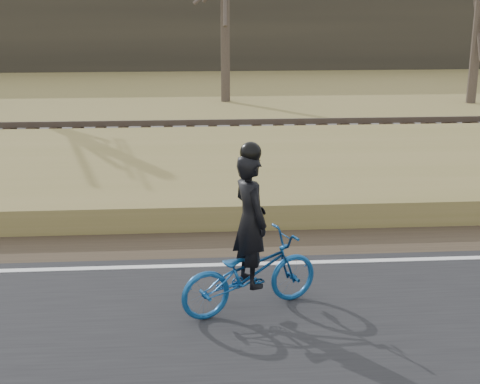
{
  "coord_description": "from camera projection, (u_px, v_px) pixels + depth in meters",
  "views": [
    {
      "loc": [
        4.86,
        -9.02,
        3.88
      ],
      "look_at": [
        5.54,
        0.5,
        1.1
      ],
      "focal_mm": 50.0,
      "sensor_mm": 36.0,
      "label": 1
    }
  ],
  "objects": [
    {
      "name": "ballast",
      "position": [
        2.0,
        147.0,
        16.99
      ],
      "size": [
        120.0,
        3.0,
        0.45
      ],
      "primitive_type": "cube",
      "color": "slate",
      "rests_on": "ground"
    },
    {
      "name": "railroad",
      "position": [
        1.0,
        135.0,
        16.91
      ],
      "size": [
        120.0,
        2.4,
        0.29
      ],
      "color": "black",
      "rests_on": "ballast"
    },
    {
      "name": "treeline_backdrop",
      "position": [
        103.0,
        14.0,
        37.28
      ],
      "size": [
        120.0,
        4.0,
        6.0
      ],
      "primitive_type": "cube",
      "color": "#383328",
      "rests_on": "ground"
    },
    {
      "name": "cyclist",
      "position": [
        250.0,
        259.0,
        8.35
      ],
      "size": [
        1.98,
        1.32,
        2.18
      ],
      "rotation": [
        0.0,
        0.0,
        1.96
      ],
      "color": "#144A8B",
      "rests_on": "road"
    },
    {
      "name": "bare_tree_right",
      "position": [
        478.0,
        21.0,
        24.77
      ],
      "size": [
        0.36,
        0.36,
        6.12
      ],
      "primitive_type": "cylinder",
      "color": "brown",
      "rests_on": "ground"
    }
  ]
}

